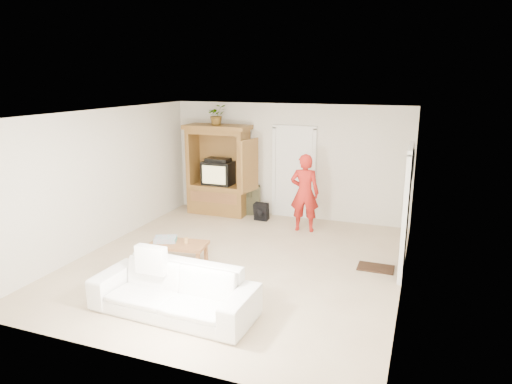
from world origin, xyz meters
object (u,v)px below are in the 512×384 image
at_px(armoire, 219,176).
at_px(man, 305,193).
at_px(sofa, 174,290).
at_px(coffee_table, 178,246).

relative_size(armoire, man, 1.27).
bearing_deg(sofa, man, 81.30).
bearing_deg(armoire, sofa, -72.58).
relative_size(man, sofa, 0.72).
height_order(man, coffee_table, man).
bearing_deg(sofa, armoire, 109.67).
xyz_separation_m(sofa, coffee_table, (-0.82, 1.54, -0.01)).
height_order(armoire, coffee_table, armoire).
bearing_deg(coffee_table, armoire, 93.31).
bearing_deg(man, sofa, 72.89).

